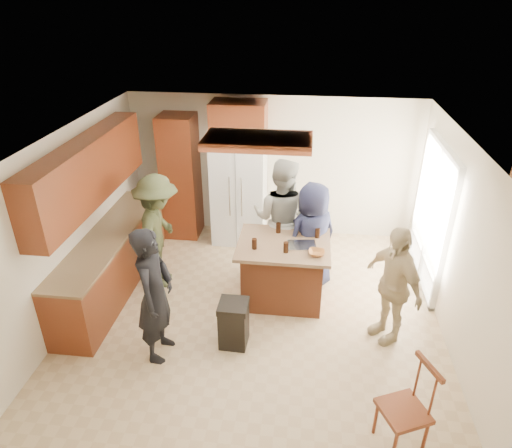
# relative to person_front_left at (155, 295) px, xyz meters

# --- Properties ---
(person_front_left) EXTENTS (0.49, 0.66, 1.75)m
(person_front_left) POSITION_rel_person_front_left_xyz_m (0.00, 0.00, 0.00)
(person_front_left) COLOR black
(person_front_left) RESTS_ON ground
(person_behind_left) EXTENTS (1.03, 0.77, 1.89)m
(person_behind_left) POSITION_rel_person_front_left_xyz_m (1.34, 2.02, 0.07)
(person_behind_left) COLOR gray
(person_behind_left) RESTS_ON ground
(person_behind_right) EXTENTS (0.97, 0.90, 1.67)m
(person_behind_right) POSITION_rel_person_front_left_xyz_m (1.81, 1.69, -0.04)
(person_behind_right) COLOR #1A1C34
(person_behind_right) RESTS_ON ground
(person_side_right) EXTENTS (0.91, 1.05, 1.61)m
(person_side_right) POSITION_rel_person_front_left_xyz_m (2.82, 0.65, -0.07)
(person_side_right) COLOR tan
(person_side_right) RESTS_ON ground
(person_counter) EXTENTS (0.64, 1.19, 1.76)m
(person_counter) POSITION_rel_person_front_left_xyz_m (-0.42, 1.49, 0.01)
(person_counter) COLOR #394126
(person_counter) RESTS_ON ground
(left_cabinetry) EXTENTS (0.64, 3.00, 2.30)m
(left_cabinetry) POSITION_rel_person_front_left_xyz_m (-1.16, 1.29, 0.08)
(left_cabinetry) COLOR maroon
(left_cabinetry) RESTS_ON ground
(back_wall_units) EXTENTS (1.80, 0.60, 2.45)m
(back_wall_units) POSITION_rel_person_front_left_xyz_m (-0.25, 3.09, 0.51)
(back_wall_units) COLOR maroon
(back_wall_units) RESTS_ON ground
(refrigerator) EXTENTS (0.90, 0.76, 1.80)m
(refrigerator) POSITION_rel_person_front_left_xyz_m (0.54, 3.01, 0.03)
(refrigerator) COLOR white
(refrigerator) RESTS_ON ground
(kitchen_island) EXTENTS (1.28, 1.03, 0.93)m
(kitchen_island) POSITION_rel_person_front_left_xyz_m (1.42, 1.30, -0.40)
(kitchen_island) COLOR brown
(kitchen_island) RESTS_ON ground
(island_items) EXTENTS (0.99, 0.69, 0.15)m
(island_items) POSITION_rel_person_front_left_xyz_m (1.64, 1.21, 0.10)
(island_items) COLOR silver
(island_items) RESTS_ON kitchen_island
(trash_bin) EXTENTS (0.36, 0.36, 0.63)m
(trash_bin) POSITION_rel_person_front_left_xyz_m (0.88, 0.26, -0.55)
(trash_bin) COLOR black
(trash_bin) RESTS_ON ground
(spindle_chair) EXTENTS (0.56, 0.56, 0.99)m
(spindle_chair) POSITION_rel_person_front_left_xyz_m (2.77, -0.95, -0.42)
(spindle_chair) COLOR maroon
(spindle_chair) RESTS_ON ground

